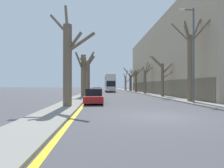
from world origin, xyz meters
name	(u,v)px	position (x,y,z in m)	size (l,w,h in m)	color
ground_plane	(160,116)	(0.00, 0.00, 0.00)	(300.00, 300.00, 0.00)	#424247
sidewalk_left	(91,90)	(-6.14, 50.00, 0.06)	(2.29, 120.00, 0.12)	gray
sidewalk_right	(127,90)	(6.14, 50.00, 0.06)	(2.29, 120.00, 0.12)	gray
building_facade_right	(175,61)	(12.27, 25.64, 6.79)	(10.08, 40.71, 13.61)	tan
kerb_line_stripe	(95,90)	(-4.81, 50.00, 0.00)	(0.24, 120.00, 0.01)	yellow
street_tree_left_0	(68,59)	(-5.92, 4.46, 3.83)	(4.20, 2.98, 8.96)	brown
street_tree_left_1	(84,74)	(-5.73, 16.20, 3.39)	(2.89, 1.85, 6.53)	brown
street_tree_left_2	(88,75)	(-5.82, 27.40, 3.85)	(3.09, 2.95, 8.09)	brown
street_tree_right_0	(190,61)	(5.90, 7.70, 4.26)	(3.20, 3.63, 8.83)	brown
street_tree_right_1	(163,77)	(5.95, 15.65, 2.93)	(4.02, 1.99, 6.28)	brown
street_tree_right_2	(145,80)	(5.83, 24.99, 2.90)	(1.80, 3.96, 6.61)	brown
street_tree_right_3	(136,80)	(5.84, 34.28, 3.19)	(3.66, 3.96, 6.79)	brown
street_tree_right_4	(131,81)	(5.97, 42.28, 3.13)	(4.11, 3.67, 7.14)	brown
street_tree_right_5	(126,82)	(5.83, 51.41, 2.84)	(2.91, 2.10, 7.03)	brown
double_decker_bus	(110,82)	(-0.56, 38.31, 2.55)	(2.50, 10.12, 4.51)	silver
parked_car_0	(94,96)	(-3.92, 7.61, 0.66)	(1.77, 4.38, 1.42)	maroon
parked_car_1	(95,94)	(-3.92, 13.40, 0.65)	(1.73, 4.49, 1.37)	#9EA3AD
parked_car_2	(96,92)	(-3.92, 20.00, 0.63)	(1.84, 4.07, 1.31)	silver
parked_car_3	(97,91)	(-3.92, 25.79, 0.63)	(1.79, 3.96, 1.33)	maroon
lamp_post	(193,51)	(5.24, 5.99, 4.93)	(1.40, 0.20, 8.93)	#4C4F54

